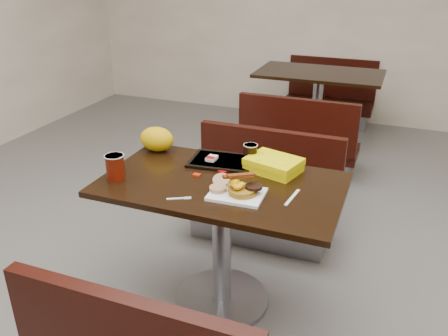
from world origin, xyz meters
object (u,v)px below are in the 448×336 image
at_px(pancake_stack, 243,191).
at_px(hashbrown_sleeve_left, 212,158).
at_px(bench_near_n, 261,191).
at_px(fork, 175,199).
at_px(bench_far_s, 301,133).
at_px(coffee_cup_near, 115,167).
at_px(paper_bag, 157,139).
at_px(platter, 237,194).
at_px(knife, 292,197).
at_px(table_near, 222,245).
at_px(clamshell, 274,165).
at_px(coffee_cup_far, 250,153).
at_px(table_far, 317,109).
at_px(tray, 222,161).
at_px(bench_far_n, 328,93).

bearing_deg(pancake_stack, hashbrown_sleeve_left, 132.73).
xyz_separation_m(bench_near_n, fork, (-0.13, -0.95, 0.39)).
relative_size(bench_far_s, coffee_cup_near, 7.79).
distance_m(bench_near_n, paper_bag, 0.81).
relative_size(platter, knife, 1.45).
xyz_separation_m(bench_near_n, platter, (0.12, -0.81, 0.40)).
distance_m(table_near, knife, 0.53).
bearing_deg(clamshell, coffee_cup_near, -136.61).
distance_m(coffee_cup_near, coffee_cup_far, 0.71).
height_order(bench_near_n, coffee_cup_near, coffee_cup_near).
distance_m(table_far, fork, 2.87).
distance_m(tray, coffee_cup_far, 0.17).
bearing_deg(bench_far_s, pancake_stack, -85.77).
relative_size(table_near, knife, 6.88).
bearing_deg(fork, table_near, 33.67).
bearing_deg(knife, bench_near_n, -146.65).
xyz_separation_m(table_far, hashbrown_sleeve_left, (-0.14, -2.40, 0.40)).
relative_size(bench_near_n, bench_far_n, 1.00).
height_order(pancake_stack, tray, pancake_stack).
relative_size(table_near, tray, 3.50).
bearing_deg(hashbrown_sleeve_left, bench_far_s, 86.91).
distance_m(bench_near_n, bench_far_n, 2.60).
height_order(bench_near_n, coffee_cup_far, coffee_cup_far).
distance_m(coffee_cup_far, paper_bag, 0.56).
xyz_separation_m(pancake_stack, clamshell, (0.06, 0.33, 0.01)).
bearing_deg(hashbrown_sleeve_left, table_near, -54.26).
xyz_separation_m(bench_far_s, coffee_cup_near, (-0.51, -2.06, 0.45)).
xyz_separation_m(bench_far_s, paper_bag, (-0.50, -1.65, 0.46)).
bearing_deg(coffee_cup_near, paper_bag, 88.41).
distance_m(table_near, tray, 0.45).
distance_m(platter, coffee_cup_far, 0.37).
bearing_deg(table_near, bench_near_n, 90.00).
relative_size(bench_far_s, hashbrown_sleeve_left, 14.69).
xyz_separation_m(knife, tray, (-0.46, 0.26, 0.01)).
bearing_deg(coffee_cup_near, bench_far_s, 76.09).
bearing_deg(fork, bench_far_n, 60.24).
bearing_deg(coffee_cup_far, hashbrown_sleeve_left, -165.99).
bearing_deg(hashbrown_sleeve_left, paper_bag, 173.93).
bearing_deg(bench_far_s, knife, -79.22).
xyz_separation_m(bench_near_n, coffee_cup_near, (-0.51, -0.86, 0.45)).
bearing_deg(bench_near_n, table_far, 90.00).
height_order(table_far, hashbrown_sleeve_left, hashbrown_sleeve_left).
bearing_deg(knife, fork, -60.71).
bearing_deg(table_near, paper_bag, 153.18).
height_order(bench_far_s, clamshell, clamshell).
xyz_separation_m(table_near, platter, (0.12, -0.11, 0.38)).
height_order(table_far, knife, knife).
relative_size(hashbrown_sleeve_left, clamshell, 0.26).
height_order(bench_far_s, knife, knife).
height_order(hashbrown_sleeve_left, coffee_cup_far, coffee_cup_far).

